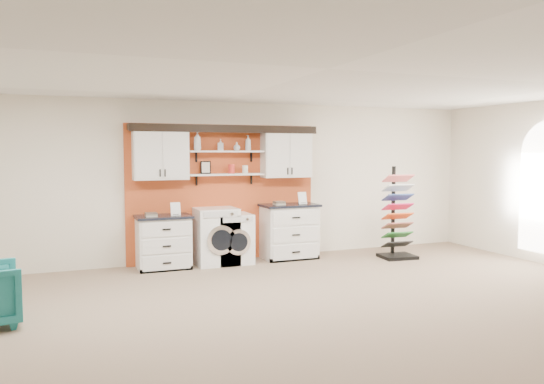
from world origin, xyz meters
name	(u,v)px	position (x,y,z in m)	size (l,w,h in m)	color
floor	(326,328)	(0.00, 0.00, 0.00)	(10.00, 10.00, 0.00)	#816C57
ceiling	(328,69)	(0.00, 0.00, 2.80)	(10.00, 10.00, 0.00)	white
wall_back	(223,181)	(0.00, 4.00, 1.40)	(10.00, 10.00, 0.00)	#EEE3CE
accent_panel	(223,193)	(0.00, 3.96, 1.20)	(3.40, 0.07, 2.40)	#B8471F
upper_cabinet_left	(160,154)	(-1.13, 3.79, 1.88)	(0.90, 0.35, 0.84)	white
upper_cabinet_right	(286,154)	(1.13, 3.79, 1.88)	(0.90, 0.35, 0.84)	white
shelf_lower	(226,174)	(0.00, 3.80, 1.53)	(1.32, 0.28, 0.03)	white
shelf_upper	(226,151)	(0.00, 3.80, 1.93)	(1.32, 0.28, 0.03)	white
crown_molding	(226,128)	(0.00, 3.81, 2.33)	(3.30, 0.41, 0.13)	black
picture_frame	(206,167)	(-0.35, 3.85, 1.66)	(0.18, 0.02, 0.22)	black
canister_red	(231,169)	(0.10, 3.80, 1.62)	(0.11, 0.11, 0.16)	red
canister_cream	(245,169)	(0.35, 3.80, 1.61)	(0.10, 0.10, 0.14)	silver
base_cabinet_left	(163,242)	(-1.13, 3.64, 0.44)	(0.90, 0.66, 0.88)	white
base_cabinet_right	(289,231)	(1.13, 3.64, 0.49)	(1.01, 0.66, 0.99)	white
washer	(216,236)	(-0.23, 3.64, 0.48)	(0.69, 0.71, 0.97)	white
dryer	(232,238)	(0.06, 3.64, 0.43)	(0.61, 0.71, 0.86)	white
sample_rack	(397,229)	(2.97, 2.96, 0.53)	(0.65, 0.56, 1.66)	black
soap_bottle_a	(197,141)	(-0.50, 3.80, 2.11)	(0.12, 0.13, 0.32)	silver
soap_bottle_b	(221,145)	(-0.09, 3.80, 2.04)	(0.09, 0.09, 0.20)	silver
soap_bottle_c	(237,146)	(0.20, 3.80, 2.02)	(0.11, 0.11, 0.15)	silver
soap_bottle_d	(248,143)	(0.41, 3.80, 2.08)	(0.10, 0.10, 0.27)	silver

